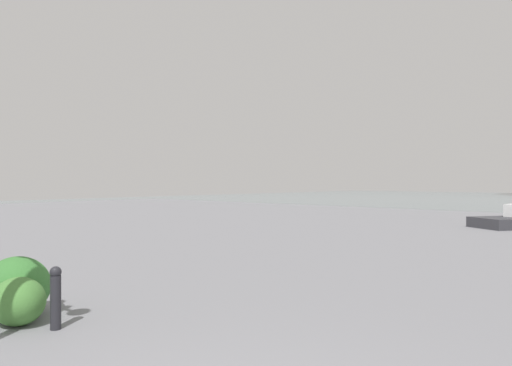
% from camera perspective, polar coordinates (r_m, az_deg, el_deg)
% --- Properties ---
extents(bollard_near, '(0.13, 0.13, 0.72)m').
position_cam_1_polar(bollard_near, '(5.97, -23.11, -12.52)').
color(bollard_near, '#232328').
rests_on(bollard_near, ground).
extents(shrub_round, '(0.87, 0.79, 0.74)m').
position_cam_1_polar(shrub_round, '(6.77, -26.98, -11.07)').
color(shrub_round, '#387533').
rests_on(shrub_round, ground).
extents(shrub_tall, '(0.66, 0.60, 0.56)m').
position_cam_1_polar(shrub_tall, '(6.34, -26.85, -12.66)').
color(shrub_tall, '#477F38').
rests_on(shrub_tall, ground).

